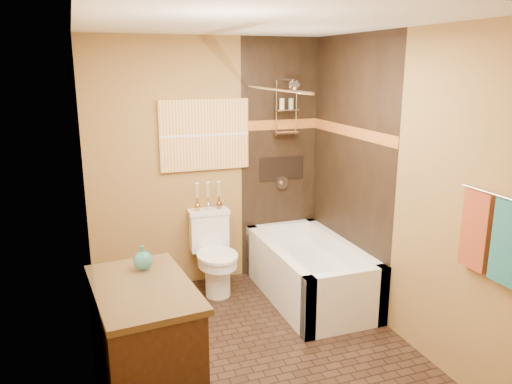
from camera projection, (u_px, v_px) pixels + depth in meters
name	position (u px, v px, depth m)	size (l,w,h in m)	color
floor	(259.00, 352.00, 3.98)	(3.00, 3.00, 0.00)	black
wall_left	(89.00, 217.00, 3.28)	(0.02, 3.00, 2.50)	olive
wall_right	(397.00, 188.00, 4.07)	(0.02, 3.00, 2.50)	olive
wall_back	(208.00, 164.00, 5.04)	(2.40, 0.02, 2.50)	olive
wall_front	(372.00, 282.00, 2.31)	(2.40, 0.02, 2.50)	olive
ceiling	(260.00, 23.00, 3.36)	(3.00, 3.00, 0.00)	silver
alcove_tile_back	(279.00, 159.00, 5.28)	(0.85, 0.01, 2.50)	black
alcove_tile_right	(349.00, 170.00, 4.75)	(0.01, 1.50, 2.50)	black
mosaic_band_back	(280.00, 125.00, 5.18)	(0.85, 0.01, 0.10)	#9C501C
mosaic_band_right	(350.00, 131.00, 4.65)	(0.01, 1.50, 0.10)	#9C501C
alcove_niche	(282.00, 169.00, 5.31)	(0.50, 0.01, 0.25)	black
shower_fixtures	(286.00, 121.00, 5.09)	(0.24, 0.33, 1.16)	silver
curtain_rod	(273.00, 89.00, 4.30)	(0.03, 0.03, 1.55)	silver
towel_bar	(495.00, 195.00, 3.05)	(0.02, 0.02, 0.55)	silver
towel_teal	(508.00, 244.00, 3.00)	(0.05, 0.22, 0.52)	#1E6660
towel_rust	(476.00, 230.00, 3.23)	(0.05, 0.22, 0.52)	maroon
sunset_painting	(205.00, 135.00, 4.93)	(0.90, 0.04, 0.70)	orange
vanity_mirror	(89.00, 192.00, 2.91)	(0.01, 1.00, 0.90)	white
bathtub	(309.00, 276.00, 4.87)	(0.80, 1.50, 0.55)	white
toilet	(214.00, 253.00, 4.97)	(0.41, 0.61, 0.80)	white
vanity	(145.00, 346.00, 3.26)	(0.68, 1.03, 0.87)	black
teal_bottle	(143.00, 258.00, 3.39)	(0.13, 0.13, 0.21)	#287874
bud_vases	(208.00, 195.00, 5.00)	(0.28, 0.06, 0.28)	#C18C3C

